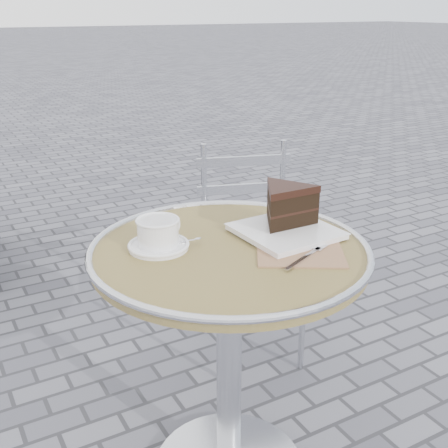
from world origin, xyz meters
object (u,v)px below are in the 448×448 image
cafe_table (229,305)px  bistro_chair (247,225)px  cappuccino_set (159,235)px  cake_plate_set (286,211)px

cafe_table → bistro_chair: 0.73m
cafe_table → cappuccino_set: bearing=150.8°
cake_plate_set → cafe_table: bearing=-176.1°
cafe_table → cake_plate_set: 0.29m
cake_plate_set → bistro_chair: 0.68m
cappuccino_set → bistro_chair: (0.58, 0.51, -0.26)m
bistro_chair → cafe_table: bearing=-107.7°
cafe_table → cappuccino_set: cappuccino_set is taller
cafe_table → cake_plate_set: bearing=7.0°
cappuccino_set → cake_plate_set: bearing=-34.7°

